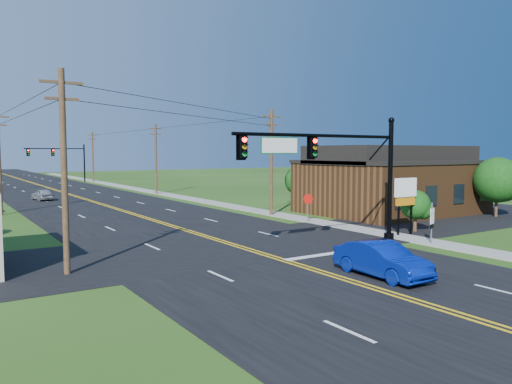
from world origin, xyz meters
TOP-DOWN VIEW (x-y plane):
  - ground at (0.00, 0.00)m, footprint 260.00×260.00m
  - road_main at (0.00, 50.00)m, footprint 16.00×220.00m
  - road_cross at (0.00, 12.00)m, footprint 70.00×10.00m
  - sidewalk at (10.50, 40.00)m, footprint 2.00×160.00m
  - signal_mast_main at (4.34, 8.00)m, footprint 11.30×0.60m
  - signal_mast_far at (4.44, 80.00)m, footprint 10.98×0.60m
  - brick_building at (20.00, 18.00)m, footprint 14.20×11.20m
  - utility_pole_left_a at (-9.50, 10.00)m, footprint 1.80×0.28m
  - utility_pole_right_a at (9.80, 22.00)m, footprint 1.80×0.28m
  - utility_pole_right_b at (9.80, 48.00)m, footprint 1.80×0.28m
  - utility_pole_right_c at (9.80, 78.00)m, footprint 1.80×0.28m
  - tree_right_front at (25.00, 11.00)m, footprint 3.80×3.80m
  - tree_right_back at (16.00, 26.00)m, footprint 3.00×3.00m
  - shrub_corner at (13.00, 9.50)m, footprint 2.00×2.00m
  - blue_car at (1.80, 2.08)m, footprint 1.73×4.66m
  - distant_car at (-4.17, 46.70)m, footprint 2.03×3.96m
  - route_sign at (10.18, 5.98)m, footprint 0.59×0.23m
  - stop_sign at (9.75, 16.98)m, footprint 0.74×0.33m
  - pylon_sign at (11.31, 8.94)m, footprint 1.82×0.26m

SIDE VIEW (x-z plane):
  - ground at x=0.00m, z-range 0.00..0.00m
  - road_main at x=0.00m, z-range 0.00..0.04m
  - road_cross at x=0.00m, z-range 0.00..0.04m
  - sidewalk at x=10.50m, z-range 0.00..0.08m
  - distant_car at x=-4.17m, z-range 0.00..1.29m
  - blue_car at x=1.80m, z-range 0.00..1.52m
  - route_sign at x=10.18m, z-range 0.20..2.66m
  - stop_sign at x=9.75m, z-range 0.49..2.70m
  - shrub_corner at x=13.00m, z-range 0.42..3.28m
  - brick_building at x=20.00m, z-range 0.00..4.70m
  - tree_right_back at x=16.00m, z-range 0.55..4.65m
  - pylon_sign at x=11.31m, z-range 0.86..4.60m
  - tree_right_front at x=25.00m, z-range 0.60..5.60m
  - signal_mast_far at x=4.44m, z-range 0.81..8.29m
  - utility_pole_left_a at x=-9.50m, z-range 0.22..9.22m
  - utility_pole_right_a at x=9.80m, z-range 0.22..9.22m
  - utility_pole_right_b at x=9.80m, z-range 0.22..9.22m
  - utility_pole_right_c at x=9.80m, z-range 0.22..9.22m
  - signal_mast_main at x=4.34m, z-range 1.01..8.49m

